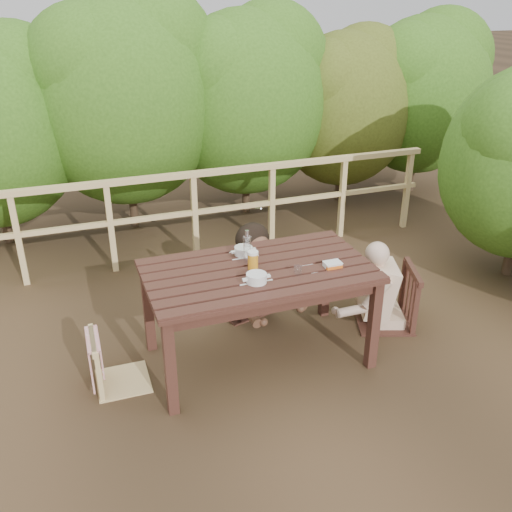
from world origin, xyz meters
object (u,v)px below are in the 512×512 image
object	(u,v)px
bottle	(247,246)
butter_tub	(332,265)
chair_far	(243,265)
woman	(242,240)
chair_left	(118,337)
tumbler	(298,271)
table	(258,315)
beer_glass	(253,261)
chair_right	(388,272)
diner_right	(393,257)
soup_near	(256,279)
soup_far	(243,252)

from	to	relation	value
bottle	butter_tub	bearing A→B (deg)	-30.47
chair_far	woman	world-z (taller)	woman
chair_left	bottle	size ratio (longest dim) A/B	3.10
tumbler	woman	bearing A→B (deg)	97.23
table	beer_glass	size ratio (longest dim) A/B	10.82
table	bottle	bearing A→B (deg)	101.24
chair_right	tumbler	distance (m)	1.10
chair_far	diner_right	bearing A→B (deg)	-43.44
soup_near	beer_glass	world-z (taller)	beer_glass
woman	bottle	xyz separation A→B (m)	(-0.16, -0.63, 0.24)
soup_far	bottle	distance (m)	0.14
chair_left	soup_near	bearing A→B (deg)	-103.24
beer_glass	butter_tub	world-z (taller)	beer_glass
soup_far	chair_left	bearing A→B (deg)	-168.10
woman	bottle	world-z (taller)	woman
soup_near	tumbler	size ratio (longest dim) A/B	3.50
chair_right	chair_left	bearing A→B (deg)	-68.75
chair_left	beer_glass	distance (m)	1.15
butter_tub	beer_glass	bearing A→B (deg)	163.09
soup_far	bottle	world-z (taller)	bottle
chair_left	diner_right	size ratio (longest dim) A/B	0.64
butter_tub	table	bearing A→B (deg)	162.50
soup_near	tumbler	world-z (taller)	soup_near
beer_glass	bottle	distance (m)	0.17
chair_far	beer_glass	xyz separation A→B (m)	(-0.17, -0.76, 0.41)
table	butter_tub	distance (m)	0.72
butter_tub	chair_left	bearing A→B (deg)	172.70
diner_right	butter_tub	xyz separation A→B (m)	(-0.75, -0.29, 0.18)
butter_tub	woman	bearing A→B (deg)	113.60
chair_right	beer_glass	size ratio (longest dim) A/B	6.32
soup_far	chair_far	bearing A→B (deg)	72.52
chair_far	chair_right	bearing A→B (deg)	-44.09
butter_tub	soup_near	bearing A→B (deg)	-176.62
chair_far	soup_far	size ratio (longest dim) A/B	3.81
soup_far	tumbler	world-z (taller)	soup_far
bottle	tumbler	distance (m)	0.46
table	bottle	world-z (taller)	bottle
diner_right	soup_near	world-z (taller)	diner_right
woman	diner_right	xyz separation A→B (m)	(1.16, -0.67, -0.06)
soup_near	butter_tub	size ratio (longest dim) A/B	1.90
soup_near	soup_far	bearing A→B (deg)	82.39
table	beer_glass	world-z (taller)	beer_glass
chair_far	soup_near	xyz separation A→B (m)	(-0.22, -0.98, 0.38)
diner_right	bottle	distance (m)	1.35
chair_left	soup_far	xyz separation A→B (m)	(1.07, 0.23, 0.43)
soup_far	tumbler	size ratio (longest dim) A/B	3.38
woman	beer_glass	xyz separation A→B (m)	(-0.17, -0.78, 0.18)
beer_glass	tumbler	distance (m)	0.35
bottle	butter_tub	world-z (taller)	bottle
chair_right	beer_glass	world-z (taller)	chair_right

